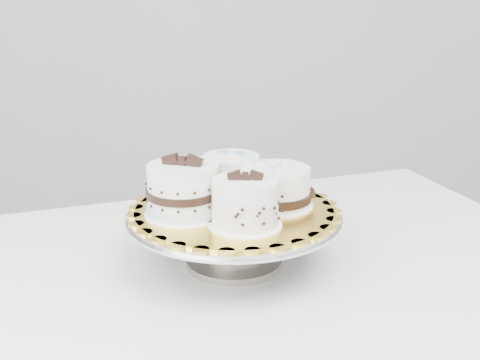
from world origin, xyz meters
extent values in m
cube|color=white|center=(-0.11, 0.26, 0.73)|extent=(1.30, 0.98, 0.04)
cube|color=white|center=(0.37, 0.69, 0.36)|extent=(0.06, 0.06, 0.71)
cylinder|color=gray|center=(-0.11, 0.29, 0.76)|extent=(0.16, 0.16, 0.01)
cylinder|color=gray|center=(-0.11, 0.29, 0.79)|extent=(0.10, 0.10, 0.08)
cylinder|color=silver|center=(-0.11, 0.29, 0.84)|extent=(0.34, 0.34, 0.01)
cylinder|color=silver|center=(-0.11, 0.29, 0.84)|extent=(0.35, 0.35, 0.00)
cylinder|color=gold|center=(-0.11, 0.29, 0.85)|extent=(0.42, 0.42, 0.00)
cylinder|color=white|center=(-0.10, 0.22, 0.85)|extent=(0.11, 0.11, 0.00)
cylinder|color=white|center=(-0.10, 0.22, 0.89)|extent=(0.12, 0.12, 0.07)
cylinder|color=white|center=(-0.19, 0.28, 0.85)|extent=(0.12, 0.12, 0.00)
cylinder|color=white|center=(-0.19, 0.28, 0.89)|extent=(0.15, 0.15, 0.08)
cylinder|color=silver|center=(-0.19, 0.28, 0.86)|extent=(0.11, 0.11, 0.02)
cylinder|color=black|center=(-0.19, 0.28, 0.89)|extent=(0.12, 0.12, 0.01)
cylinder|color=white|center=(-0.10, 0.35, 0.85)|extent=(0.11, 0.11, 0.00)
cylinder|color=white|center=(-0.10, 0.35, 0.88)|extent=(0.12, 0.12, 0.07)
cylinder|color=white|center=(-0.04, 0.30, 0.85)|extent=(0.12, 0.12, 0.00)
cylinder|color=white|center=(-0.04, 0.30, 0.88)|extent=(0.11, 0.11, 0.06)
cylinder|color=black|center=(-0.04, 0.30, 0.87)|extent=(0.11, 0.11, 0.01)
camera|label=1|loc=(-0.25, -0.60, 1.19)|focal=45.00mm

